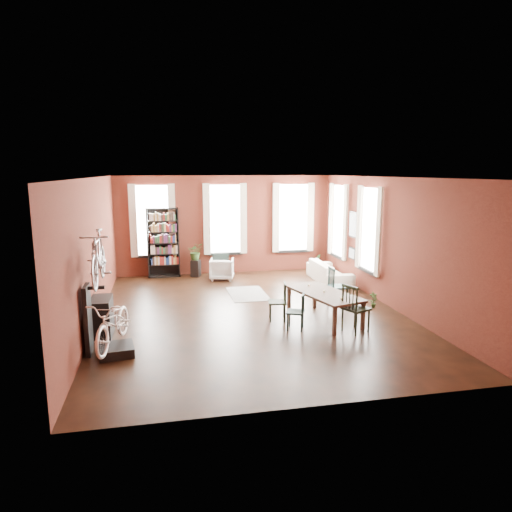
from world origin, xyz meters
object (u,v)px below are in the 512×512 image
object	(u,v)px
bicycle_floor	(112,301)
dining_chair_a	(295,312)
dining_table	(324,307)
white_armchair	(222,268)
dining_chair_c	(356,308)
bike_trainer	(116,350)
cream_sofa	(330,269)
plant_stand	(196,268)
dining_chair_d	(338,287)
bookshelf	(163,243)
console_table	(102,317)
dining_chair_b	(277,302)

from	to	relation	value
bicycle_floor	dining_chair_a	bearing A→B (deg)	22.87
dining_table	bicycle_floor	size ratio (longest dim) A/B	1.14
white_armchair	dining_chair_c	bearing A→B (deg)	124.51
white_armchair	bicycle_floor	world-z (taller)	bicycle_floor
bike_trainer	dining_chair_a	bearing A→B (deg)	10.35
cream_sofa	bicycle_floor	size ratio (longest dim) A/B	1.22
plant_stand	dining_chair_a	bearing A→B (deg)	-72.41
dining_chair_a	bicycle_floor	xyz separation A→B (m)	(-3.65, -0.66, 0.64)
dining_chair_a	bicycle_floor	bearing A→B (deg)	-56.11
white_armchair	bicycle_floor	distance (m)	6.20
dining_chair_c	dining_chair_d	bearing A→B (deg)	-34.63
bicycle_floor	plant_stand	bearing A→B (deg)	85.11
bookshelf	plant_stand	size ratio (longest dim) A/B	4.09
cream_sofa	dining_chair_c	bearing A→B (deg)	166.48
console_table	bicycle_floor	bearing A→B (deg)	-72.22
console_table	plant_stand	distance (m)	5.51
bookshelf	white_armchair	size ratio (longest dim) A/B	3.02
bike_trainer	plant_stand	distance (m)	6.39
dining_chair_a	dining_chair_c	distance (m)	1.27
dining_table	bike_trainer	size ratio (longest dim) A/B	3.17
white_armchair	bicycle_floor	bearing A→B (deg)	76.30
dining_table	bike_trainer	world-z (taller)	dining_table
white_armchair	plant_stand	world-z (taller)	white_armchair
bookshelf	console_table	distance (m)	5.40
dining_chair_a	white_armchair	size ratio (longest dim) A/B	1.09
dining_chair_c	cream_sofa	bearing A→B (deg)	-37.42
cream_sofa	plant_stand	distance (m)	4.24
dining_chair_d	white_armchair	xyz separation A→B (m)	(-2.51, 3.37, -0.12)
dining_table	bike_trainer	bearing A→B (deg)	178.24
dining_table	white_armchair	xyz separation A→B (m)	(-1.74, 4.44, 0.03)
dining_table	dining_chair_a	world-z (taller)	dining_chair_a
dining_table	cream_sofa	size ratio (longest dim) A/B	0.93
dining_table	plant_stand	distance (m)	5.60
dining_chair_c	plant_stand	xyz separation A→B (m)	(-2.93, 5.81, -0.24)
dining_chair_c	cream_sofa	size ratio (longest dim) A/B	0.49
dining_chair_a	console_table	distance (m)	4.01
dining_chair_d	bookshelf	world-z (taller)	bookshelf
bookshelf	bike_trainer	size ratio (longest dim) A/B	3.59
dining_chair_b	console_table	world-z (taller)	dining_chair_b
cream_sofa	dining_chair_b	bearing A→B (deg)	142.69
dining_chair_b	dining_chair_c	distance (m)	1.78
dining_chair_a	bicycle_floor	world-z (taller)	bicycle_floor
dining_chair_a	plant_stand	distance (m)	5.70
bookshelf	bike_trainer	xyz separation A→B (m)	(-0.91, -6.28, -1.01)
dining_chair_b	plant_stand	bearing A→B (deg)	-152.03
dining_chair_d	plant_stand	size ratio (longest dim) A/B	1.81
dining_chair_a	dining_chair_d	bearing A→B (deg)	157.63
white_armchair	dining_chair_d	bearing A→B (deg)	138.91
dining_chair_a	bike_trainer	bearing A→B (deg)	-56.01
console_table	cream_sofa	bearing A→B (deg)	29.33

